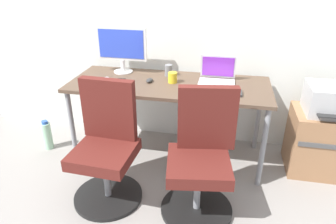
{
  "coord_description": "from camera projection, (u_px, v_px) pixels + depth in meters",
  "views": [
    {
      "loc": [
        0.5,
        -2.49,
        1.69
      ],
      "look_at": [
        0.0,
        -0.05,
        0.49
      ],
      "focal_mm": 32.66,
      "sensor_mm": 36.0,
      "label": 1
    }
  ],
  "objects": [
    {
      "name": "back_wall",
      "position": [
        178.0,
        11.0,
        2.83
      ],
      "size": [
        4.4,
        0.04,
        2.6
      ],
      "primitive_type": "cube",
      "color": "silver",
      "rests_on": "ground"
    },
    {
      "name": "keyboard_by_laptop",
      "position": [
        221.0,
        92.0,
        2.47
      ],
      "size": [
        0.34,
        0.12,
        0.02
      ],
      "primitive_type": "cube",
      "color": "#2D2D2D",
      "rests_on": "desk"
    },
    {
      "name": "ground_plane",
      "position": [
        169.0,
        154.0,
        3.02
      ],
      "size": [
        5.28,
        5.28,
        0.0
      ],
      "primitive_type": "plane",
      "color": "gray"
    },
    {
      "name": "side_cabinet",
      "position": [
        320.0,
        142.0,
        2.69
      ],
      "size": [
        0.52,
        0.44,
        0.57
      ],
      "color": "#996B47",
      "rests_on": "ground"
    },
    {
      "name": "phone_near_laptop",
      "position": [
        119.0,
        81.0,
        2.71
      ],
      "size": [
        0.07,
        0.14,
        0.01
      ],
      "primitive_type": "cube",
      "color": "black",
      "rests_on": "desk"
    },
    {
      "name": "printer",
      "position": [
        330.0,
        100.0,
        2.51
      ],
      "size": [
        0.38,
        0.4,
        0.24
      ],
      "color": "#B7B7B7",
      "rests_on": "side_cabinet"
    },
    {
      "name": "office_chair_right",
      "position": [
        201.0,
        159.0,
        2.2
      ],
      "size": [
        0.54,
        0.54,
        0.94
      ],
      "color": "black",
      "rests_on": "ground"
    },
    {
      "name": "office_chair_left",
      "position": [
        107.0,
        149.0,
        2.33
      ],
      "size": [
        0.54,
        0.54,
        0.94
      ],
      "color": "black",
      "rests_on": "ground"
    },
    {
      "name": "keyboard_by_monitor",
      "position": [
        103.0,
        89.0,
        2.54
      ],
      "size": [
        0.34,
        0.12,
        0.02
      ],
      "primitive_type": "cube",
      "color": "#515156",
      "rests_on": "desk"
    },
    {
      "name": "water_bottle_on_floor",
      "position": [
        47.0,
        135.0,
        3.06
      ],
      "size": [
        0.09,
        0.09,
        0.31
      ],
      "color": "#A5D8B2",
      "rests_on": "ground"
    },
    {
      "name": "coffee_mug",
      "position": [
        173.0,
        78.0,
        2.68
      ],
      "size": [
        0.08,
        0.08,
        0.09
      ],
      "primitive_type": "cylinder",
      "color": "yellow",
      "rests_on": "desk"
    },
    {
      "name": "mouse_by_monitor",
      "position": [
        106.0,
        79.0,
        2.73
      ],
      "size": [
        0.06,
        0.1,
        0.03
      ],
      "primitive_type": "ellipsoid",
      "color": "#B7B7B7",
      "rests_on": "desk"
    },
    {
      "name": "desk",
      "position": [
        169.0,
        90.0,
        2.72
      ],
      "size": [
        1.76,
        0.69,
        0.75
      ],
      "color": "brown",
      "rests_on": "ground"
    },
    {
      "name": "open_laptop",
      "position": [
        217.0,
        76.0,
        2.68
      ],
      "size": [
        0.31,
        0.25,
        0.23
      ],
      "color": "silver",
      "rests_on": "desk"
    },
    {
      "name": "mouse_by_laptop",
      "position": [
        150.0,
        80.0,
        2.7
      ],
      "size": [
        0.06,
        0.1,
        0.03
      ],
      "primitive_type": "ellipsoid",
      "color": "#2D2D2D",
      "rests_on": "desk"
    },
    {
      "name": "pen_cup",
      "position": [
        169.0,
        70.0,
        2.84
      ],
      "size": [
        0.07,
        0.07,
        0.1
      ],
      "primitive_type": "cylinder",
      "color": "slate",
      "rests_on": "desk"
    },
    {
      "name": "desktop_monitor",
      "position": [
        122.0,
        47.0,
        2.85
      ],
      "size": [
        0.48,
        0.18,
        0.43
      ],
      "color": "silver",
      "rests_on": "desk"
    }
  ]
}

